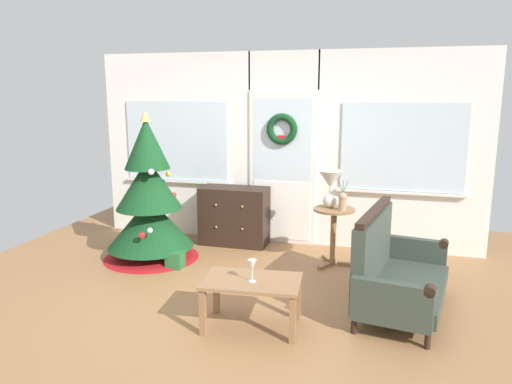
# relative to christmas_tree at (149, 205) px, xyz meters

# --- Properties ---
(ground_plane) EXTENTS (6.76, 6.76, 0.00)m
(ground_plane) POSITION_rel_christmas_tree_xyz_m (1.42, -0.98, -0.68)
(ground_plane) COLOR #996B42
(back_wall_with_door) EXTENTS (5.20, 0.19, 2.55)m
(back_wall_with_door) POSITION_rel_christmas_tree_xyz_m (1.42, 1.11, 0.61)
(back_wall_with_door) COLOR white
(back_wall_with_door) RESTS_ON ground
(christmas_tree) EXTENTS (1.18, 1.18, 1.80)m
(christmas_tree) POSITION_rel_christmas_tree_xyz_m (0.00, 0.00, 0.00)
(christmas_tree) COLOR #4C331E
(christmas_tree) RESTS_ON ground
(dresser_cabinet) EXTENTS (0.90, 0.45, 0.78)m
(dresser_cabinet) POSITION_rel_christmas_tree_xyz_m (0.83, 0.81, -0.29)
(dresser_cabinet) COLOR black
(dresser_cabinet) RESTS_ON ground
(settee_sofa) EXTENTS (0.92, 1.52, 0.96)m
(settee_sofa) POSITION_rel_christmas_tree_xyz_m (2.89, -0.70, -0.30)
(settee_sofa) COLOR black
(settee_sofa) RESTS_ON ground
(side_table) EXTENTS (0.50, 0.48, 0.69)m
(side_table) POSITION_rel_christmas_tree_xyz_m (2.21, 0.34, -0.19)
(side_table) COLOR #8E6642
(side_table) RESTS_ON ground
(table_lamp) EXTENTS (0.28, 0.28, 0.44)m
(table_lamp) POSITION_rel_christmas_tree_xyz_m (2.15, 0.38, 0.30)
(table_lamp) COLOR silver
(table_lamp) RESTS_ON side_table
(flower_vase) EXTENTS (0.11, 0.10, 0.35)m
(flower_vase) POSITION_rel_christmas_tree_xyz_m (2.31, 0.28, 0.13)
(flower_vase) COLOR tan
(flower_vase) RESTS_ON side_table
(coffee_table) EXTENTS (0.88, 0.59, 0.44)m
(coffee_table) POSITION_rel_christmas_tree_xyz_m (1.72, -1.43, -0.30)
(coffee_table) COLOR #8E6642
(coffee_table) RESTS_ON ground
(wine_glass) EXTENTS (0.08, 0.08, 0.20)m
(wine_glass) POSITION_rel_christmas_tree_xyz_m (1.73, -1.47, -0.09)
(wine_glass) COLOR silver
(wine_glass) RESTS_ON coffee_table
(gift_box) EXTENTS (0.19, 0.17, 0.19)m
(gift_box) POSITION_rel_christmas_tree_xyz_m (0.44, -0.25, -0.58)
(gift_box) COLOR #266633
(gift_box) RESTS_ON ground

